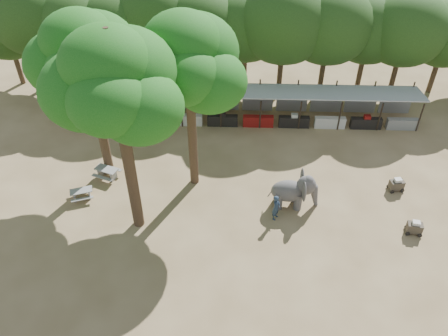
{
  "coord_description": "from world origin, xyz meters",
  "views": [
    {
      "loc": [
        -0.24,
        -16.18,
        19.04
      ],
      "look_at": [
        -1.0,
        5.0,
        2.0
      ],
      "focal_mm": 35.0,
      "sensor_mm": 36.0,
      "label": 1
    }
  ],
  "objects_px": {
    "picnic_table_near": "(82,193)",
    "cart_back": "(397,184)",
    "elephant": "(295,191)",
    "yard_tree_left": "(85,58)",
    "picnic_table_far": "(107,172)",
    "cart_front": "(415,227)",
    "handler": "(276,208)",
    "yard_tree_center": "(114,84)",
    "yard_tree_back": "(186,61)"
  },
  "relations": [
    {
      "from": "picnic_table_far",
      "to": "cart_front",
      "type": "relative_size",
      "value": 1.88
    },
    {
      "from": "yard_tree_left",
      "to": "picnic_table_near",
      "type": "relative_size",
      "value": 6.5
    },
    {
      "from": "yard_tree_back",
      "to": "cart_back",
      "type": "xyz_separation_m",
      "value": [
        13.34,
        -0.58,
        -8.08
      ]
    },
    {
      "from": "yard_tree_center",
      "to": "picnic_table_far",
      "type": "height_order",
      "value": "yard_tree_center"
    },
    {
      "from": "picnic_table_far",
      "to": "cart_front",
      "type": "xyz_separation_m",
      "value": [
        19.15,
        -4.37,
        -0.05
      ]
    },
    {
      "from": "handler",
      "to": "cart_front",
      "type": "height_order",
      "value": "handler"
    },
    {
      "from": "yard_tree_left",
      "to": "picnic_table_near",
      "type": "height_order",
      "value": "yard_tree_left"
    },
    {
      "from": "picnic_table_far",
      "to": "cart_back",
      "type": "distance_m",
      "value": 19.14
    },
    {
      "from": "yard_tree_back",
      "to": "picnic_table_near",
      "type": "bearing_deg",
      "value": -162.87
    },
    {
      "from": "picnic_table_far",
      "to": "cart_back",
      "type": "height_order",
      "value": "cart_back"
    },
    {
      "from": "handler",
      "to": "picnic_table_far",
      "type": "relative_size",
      "value": 0.9
    },
    {
      "from": "picnic_table_far",
      "to": "cart_back",
      "type": "relative_size",
      "value": 1.81
    },
    {
      "from": "yard_tree_left",
      "to": "handler",
      "type": "height_order",
      "value": "yard_tree_left"
    },
    {
      "from": "yard_tree_left",
      "to": "yard_tree_center",
      "type": "height_order",
      "value": "yard_tree_center"
    },
    {
      "from": "cart_back",
      "to": "yard_tree_back",
      "type": "bearing_deg",
      "value": 166.97
    },
    {
      "from": "picnic_table_far",
      "to": "yard_tree_center",
      "type": "bearing_deg",
      "value": -33.54
    },
    {
      "from": "yard_tree_left",
      "to": "picnic_table_far",
      "type": "relative_size",
      "value": 5.72
    },
    {
      "from": "picnic_table_near",
      "to": "cart_back",
      "type": "height_order",
      "value": "cart_back"
    },
    {
      "from": "yard_tree_back",
      "to": "cart_front",
      "type": "relative_size",
      "value": 11.09
    },
    {
      "from": "yard_tree_center",
      "to": "cart_back",
      "type": "relative_size",
      "value": 11.33
    },
    {
      "from": "yard_tree_left",
      "to": "cart_back",
      "type": "xyz_separation_m",
      "value": [
        19.34,
        -1.58,
        -7.74
      ]
    },
    {
      "from": "cart_back",
      "to": "picnic_table_far",
      "type": "bearing_deg",
      "value": 167.75
    },
    {
      "from": "yard_tree_back",
      "to": "cart_front",
      "type": "height_order",
      "value": "yard_tree_back"
    },
    {
      "from": "elephant",
      "to": "picnic_table_far",
      "type": "bearing_deg",
      "value": 170.12
    },
    {
      "from": "handler",
      "to": "picnic_table_near",
      "type": "xyz_separation_m",
      "value": [
        -12.23,
        1.32,
        -0.43
      ]
    },
    {
      "from": "handler",
      "to": "cart_back",
      "type": "height_order",
      "value": "handler"
    },
    {
      "from": "yard_tree_left",
      "to": "cart_front",
      "type": "xyz_separation_m",
      "value": [
        19.36,
        -5.38,
        -7.75
      ]
    },
    {
      "from": "cart_front",
      "to": "yard_tree_left",
      "type": "bearing_deg",
      "value": 173.97
    },
    {
      "from": "handler",
      "to": "cart_front",
      "type": "distance_m",
      "value": 8.09
    },
    {
      "from": "picnic_table_far",
      "to": "cart_back",
      "type": "bearing_deg",
      "value": 19.82
    },
    {
      "from": "yard_tree_center",
      "to": "picnic_table_far",
      "type": "distance_m",
      "value": 9.98
    },
    {
      "from": "elephant",
      "to": "picnic_table_near",
      "type": "distance_m",
      "value": 13.43
    },
    {
      "from": "yard_tree_left",
      "to": "yard_tree_back",
      "type": "xyz_separation_m",
      "value": [
        6.0,
        -1.0,
        0.34
      ]
    },
    {
      "from": "picnic_table_far",
      "to": "cart_front",
      "type": "distance_m",
      "value": 19.64
    },
    {
      "from": "yard_tree_left",
      "to": "elephant",
      "type": "relative_size",
      "value": 3.65
    },
    {
      "from": "yard_tree_left",
      "to": "elephant",
      "type": "xyz_separation_m",
      "value": [
        12.51,
        -3.22,
        -7.03
      ]
    },
    {
      "from": "elephant",
      "to": "handler",
      "type": "distance_m",
      "value": 1.72
    },
    {
      "from": "cart_front",
      "to": "yard_tree_center",
      "type": "bearing_deg",
      "value": -171.82
    },
    {
      "from": "handler",
      "to": "picnic_table_near",
      "type": "distance_m",
      "value": 12.31
    },
    {
      "from": "yard_tree_center",
      "to": "handler",
      "type": "xyz_separation_m",
      "value": [
        8.34,
        0.55,
        -8.34
      ]
    },
    {
      "from": "yard_tree_left",
      "to": "cart_front",
      "type": "height_order",
      "value": "yard_tree_left"
    },
    {
      "from": "yard_tree_center",
      "to": "yard_tree_back",
      "type": "xyz_separation_m",
      "value": [
        3.0,
        4.0,
        -0.67
      ]
    },
    {
      "from": "yard_tree_left",
      "to": "cart_back",
      "type": "relative_size",
      "value": 10.37
    },
    {
      "from": "elephant",
      "to": "picnic_table_far",
      "type": "xyz_separation_m",
      "value": [
        -12.3,
        2.22,
        -0.67
      ]
    },
    {
      "from": "handler",
      "to": "picnic_table_far",
      "type": "distance_m",
      "value": 11.65
    },
    {
      "from": "cart_back",
      "to": "picnic_table_near",
      "type": "bearing_deg",
      "value": 173.82
    },
    {
      "from": "cart_back",
      "to": "handler",
      "type": "bearing_deg",
      "value": -170.85
    },
    {
      "from": "yard_tree_center",
      "to": "elephant",
      "type": "relative_size",
      "value": 3.99
    },
    {
      "from": "yard_tree_left",
      "to": "cart_front",
      "type": "bearing_deg",
      "value": -15.52
    },
    {
      "from": "yard_tree_left",
      "to": "picnic_table_near",
      "type": "xyz_separation_m",
      "value": [
        -0.9,
        -3.12,
        -7.76
      ]
    }
  ]
}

